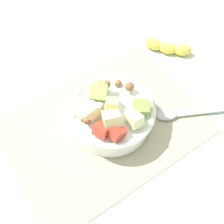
# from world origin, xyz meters

# --- Properties ---
(ground_plane) EXTENTS (2.40, 2.40, 0.00)m
(ground_plane) POSITION_xyz_m (0.00, 0.00, 0.00)
(ground_plane) COLOR silver
(placemat) EXTENTS (0.50, 0.37, 0.01)m
(placemat) POSITION_xyz_m (0.00, 0.00, 0.00)
(placemat) COLOR tan
(placemat) RESTS_ON ground_plane
(salad_bowl) EXTENTS (0.21, 0.21, 0.13)m
(salad_bowl) POSITION_xyz_m (-0.02, 0.01, 0.05)
(salad_bowl) COLOR white
(salad_bowl) RESTS_ON placemat
(serving_spoon) EXTENTS (0.21, 0.12, 0.01)m
(serving_spoon) POSITION_xyz_m (-0.19, 0.09, 0.01)
(serving_spoon) COLOR #B7B7BC
(serving_spoon) RESTS_ON placemat
(banana_whole) EXTENTS (0.12, 0.13, 0.04)m
(banana_whole) POSITION_xyz_m (-0.31, -0.11, 0.02)
(banana_whole) COLOR yellow
(banana_whole) RESTS_ON ground_plane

